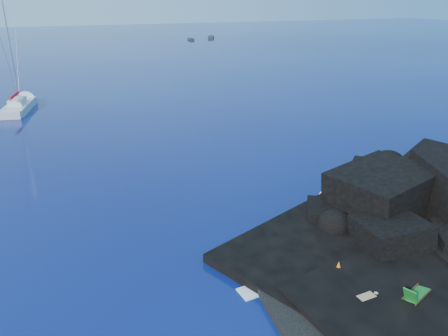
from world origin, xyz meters
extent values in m
plane|color=#04073C|center=(0.00, 0.00, 0.00)|extent=(400.00, 400.00, 0.00)
cube|color=black|center=(4.50, 0.50, 0.00)|extent=(9.08, 6.86, 0.70)
cube|color=white|center=(4.09, -0.02, 0.38)|extent=(2.05, 1.06, 0.05)
cone|color=orange|center=(4.30, 2.13, 0.63)|extent=(0.42, 0.42, 0.56)
cube|color=#28282D|center=(34.89, 115.72, 0.00)|extent=(1.60, 4.03, 0.52)
cube|color=#25252A|center=(42.58, 119.24, 0.00)|extent=(3.50, 5.27, 0.68)
camera|label=1|loc=(-6.75, -11.24, 11.92)|focal=35.00mm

